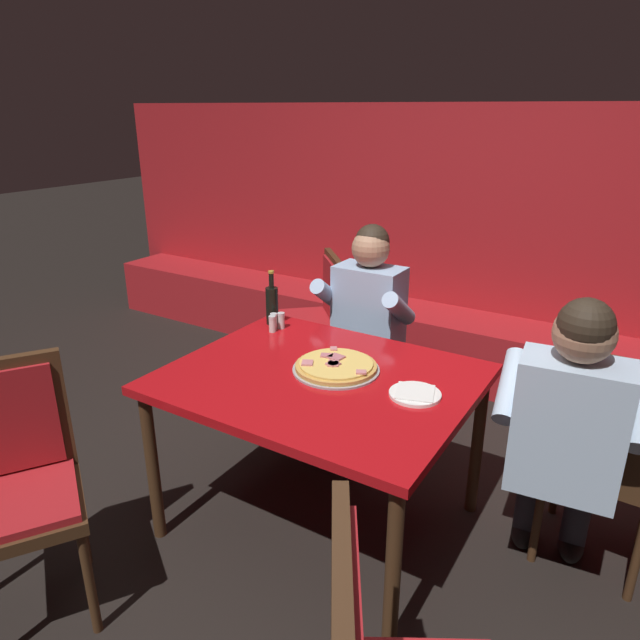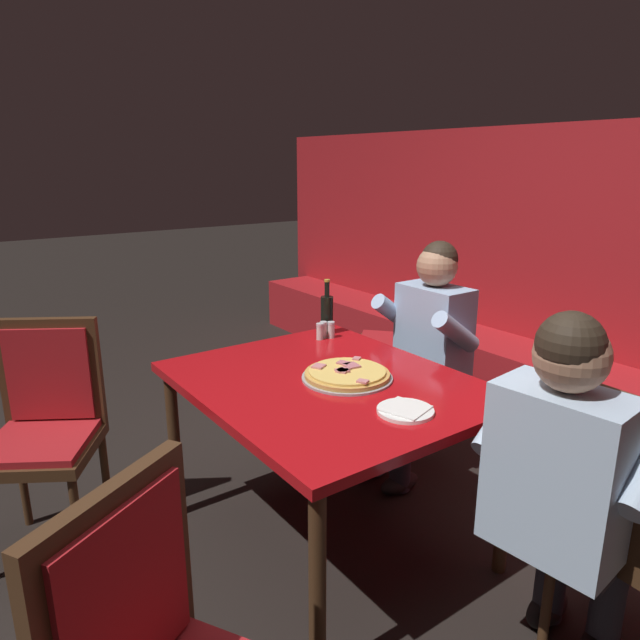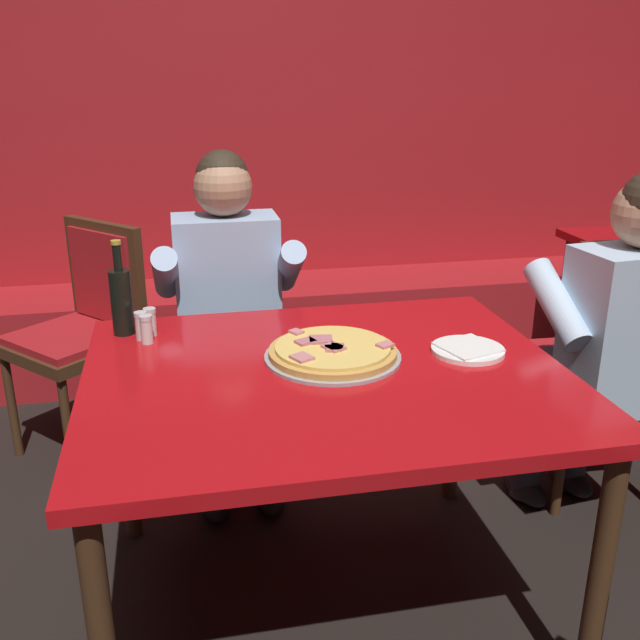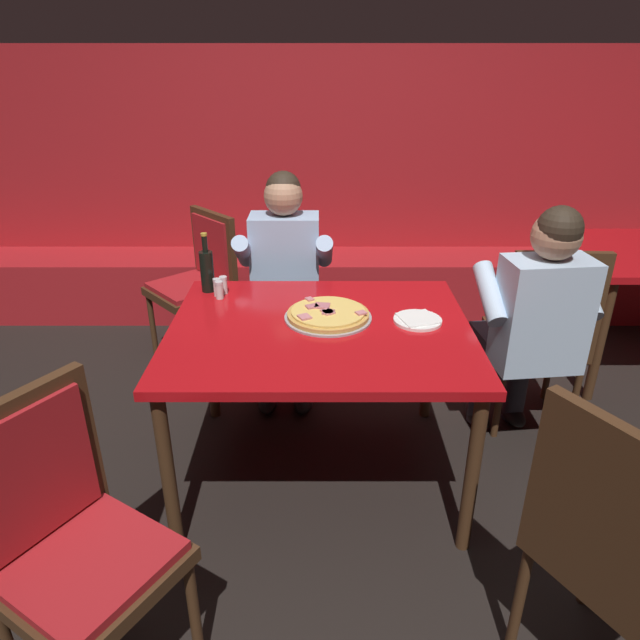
{
  "view_description": "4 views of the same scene",
  "coord_description": "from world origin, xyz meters",
  "px_view_note": "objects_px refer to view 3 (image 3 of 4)",
  "views": [
    {
      "loc": [
        1.18,
        -1.89,
        1.87
      ],
      "look_at": [
        -0.15,
        0.23,
        0.93
      ],
      "focal_mm": 32.0,
      "sensor_mm": 36.0,
      "label": 1
    },
    {
      "loc": [
        1.8,
        -1.33,
        1.67
      ],
      "look_at": [
        -0.06,
        0.0,
        1.03
      ],
      "focal_mm": 32.0,
      "sensor_mm": 36.0,
      "label": 2
    },
    {
      "loc": [
        -0.37,
        -1.73,
        1.56
      ],
      "look_at": [
        0.05,
        0.34,
        0.8
      ],
      "focal_mm": 40.0,
      "sensor_mm": 36.0,
      "label": 3
    },
    {
      "loc": [
        -0.0,
        -2.2,
        1.84
      ],
      "look_at": [
        -0.01,
        0.11,
        0.75
      ],
      "focal_mm": 32.0,
      "sensor_mm": 36.0,
      "label": 4
    }
  ],
  "objects_px": {
    "dining_chair_side_aisle": "(608,351)",
    "beer_bottle": "(121,299)",
    "plate_white_paper": "(468,349)",
    "shaker_red_pepper_flakes": "(150,323)",
    "shaker_parmesan": "(147,331)",
    "diner_seated_blue_shirt": "(230,311)",
    "main_dining_table": "(326,395)",
    "pizza": "(332,352)",
    "dining_chair_far_right": "(86,321)",
    "diner_standing_companion": "(608,342)",
    "shaker_black_pepper": "(141,327)"
  },
  "relations": [
    {
      "from": "dining_chair_far_right",
      "to": "beer_bottle",
      "type": "bearing_deg",
      "value": -74.49
    },
    {
      "from": "shaker_parmesan",
      "to": "dining_chair_side_aisle",
      "type": "relative_size",
      "value": 0.08
    },
    {
      "from": "main_dining_table",
      "to": "diner_seated_blue_shirt",
      "type": "xyz_separation_m",
      "value": [
        -0.2,
        0.76,
        0.0
      ]
    },
    {
      "from": "diner_standing_companion",
      "to": "pizza",
      "type": "bearing_deg",
      "value": -172.91
    },
    {
      "from": "shaker_red_pepper_flakes",
      "to": "shaker_parmesan",
      "type": "bearing_deg",
      "value": -98.42
    },
    {
      "from": "plate_white_paper",
      "to": "beer_bottle",
      "type": "bearing_deg",
      "value": 159.79
    },
    {
      "from": "shaker_black_pepper",
      "to": "beer_bottle",
      "type": "bearing_deg",
      "value": 131.38
    },
    {
      "from": "beer_bottle",
      "to": "diner_seated_blue_shirt",
      "type": "distance_m",
      "value": 0.53
    },
    {
      "from": "main_dining_table",
      "to": "shaker_red_pepper_flakes",
      "type": "xyz_separation_m",
      "value": [
        -0.47,
        0.37,
        0.12
      ]
    },
    {
      "from": "diner_seated_blue_shirt",
      "to": "dining_chair_far_right",
      "type": "distance_m",
      "value": 0.71
    },
    {
      "from": "pizza",
      "to": "dining_chair_far_right",
      "type": "xyz_separation_m",
      "value": [
        -0.79,
        1.09,
        -0.23
      ]
    },
    {
      "from": "diner_seated_blue_shirt",
      "to": "diner_standing_companion",
      "type": "height_order",
      "value": "same"
    },
    {
      "from": "pizza",
      "to": "plate_white_paper",
      "type": "relative_size",
      "value": 1.83
    },
    {
      "from": "diner_seated_blue_shirt",
      "to": "main_dining_table",
      "type": "bearing_deg",
      "value": -75.41
    },
    {
      "from": "shaker_parmesan",
      "to": "diner_standing_companion",
      "type": "xyz_separation_m",
      "value": [
        1.46,
        -0.11,
        -0.11
      ]
    },
    {
      "from": "dining_chair_far_right",
      "to": "diner_standing_companion",
      "type": "xyz_separation_m",
      "value": [
        1.74,
        -0.97,
        0.14
      ]
    },
    {
      "from": "plate_white_paper",
      "to": "shaker_parmesan",
      "type": "distance_m",
      "value": 0.94
    },
    {
      "from": "shaker_parmesan",
      "to": "diner_standing_companion",
      "type": "bearing_deg",
      "value": -4.23
    },
    {
      "from": "main_dining_table",
      "to": "shaker_parmesan",
      "type": "distance_m",
      "value": 0.58
    },
    {
      "from": "diner_standing_companion",
      "to": "beer_bottle",
      "type": "bearing_deg",
      "value": 172.38
    },
    {
      "from": "diner_seated_blue_shirt",
      "to": "diner_standing_companion",
      "type": "xyz_separation_m",
      "value": [
        1.18,
        -0.56,
        0.0
      ]
    },
    {
      "from": "main_dining_table",
      "to": "beer_bottle",
      "type": "xyz_separation_m",
      "value": [
        -0.55,
        0.4,
        0.19
      ]
    },
    {
      "from": "shaker_black_pepper",
      "to": "dining_chair_far_right",
      "type": "distance_m",
      "value": 0.9
    },
    {
      "from": "shaker_black_pepper",
      "to": "dining_chair_side_aisle",
      "type": "height_order",
      "value": "dining_chair_side_aisle"
    },
    {
      "from": "shaker_black_pepper",
      "to": "dining_chair_side_aisle",
      "type": "xyz_separation_m",
      "value": [
        1.61,
        0.04,
        -0.23
      ]
    },
    {
      "from": "plate_white_paper",
      "to": "shaker_parmesan",
      "type": "bearing_deg",
      "value": 163.84
    },
    {
      "from": "dining_chair_side_aisle",
      "to": "diner_standing_companion",
      "type": "distance_m",
      "value": 0.25
    },
    {
      "from": "plate_white_paper",
      "to": "diner_seated_blue_shirt",
      "type": "bearing_deg",
      "value": 130.95
    },
    {
      "from": "diner_seated_blue_shirt",
      "to": "dining_chair_side_aisle",
      "type": "xyz_separation_m",
      "value": [
        1.31,
        -0.38,
        -0.12
      ]
    },
    {
      "from": "plate_white_paper",
      "to": "shaker_red_pepper_flakes",
      "type": "bearing_deg",
      "value": 159.94
    },
    {
      "from": "pizza",
      "to": "plate_white_paper",
      "type": "bearing_deg",
      "value": -5.19
    },
    {
      "from": "beer_bottle",
      "to": "shaker_red_pepper_flakes",
      "type": "height_order",
      "value": "beer_bottle"
    },
    {
      "from": "shaker_parmesan",
      "to": "diner_seated_blue_shirt",
      "type": "bearing_deg",
      "value": 58.39
    },
    {
      "from": "dining_chair_side_aisle",
      "to": "beer_bottle",
      "type": "bearing_deg",
      "value": 179.26
    },
    {
      "from": "main_dining_table",
      "to": "shaker_black_pepper",
      "type": "bearing_deg",
      "value": 145.72
    },
    {
      "from": "diner_seated_blue_shirt",
      "to": "diner_standing_companion",
      "type": "bearing_deg",
      "value": -25.51
    },
    {
      "from": "pizza",
      "to": "beer_bottle",
      "type": "height_order",
      "value": "beer_bottle"
    },
    {
      "from": "diner_seated_blue_shirt",
      "to": "shaker_parmesan",
      "type": "bearing_deg",
      "value": -121.61
    },
    {
      "from": "pizza",
      "to": "dining_chair_side_aisle",
      "type": "height_order",
      "value": "dining_chair_side_aisle"
    },
    {
      "from": "pizza",
      "to": "diner_seated_blue_shirt",
      "type": "height_order",
      "value": "diner_seated_blue_shirt"
    },
    {
      "from": "main_dining_table",
      "to": "dining_chair_far_right",
      "type": "relative_size",
      "value": 1.35
    },
    {
      "from": "pizza",
      "to": "shaker_parmesan",
      "type": "height_order",
      "value": "shaker_parmesan"
    },
    {
      "from": "shaker_red_pepper_flakes",
      "to": "dining_chair_far_right",
      "type": "xyz_separation_m",
      "value": [
        -0.29,
        0.8,
        -0.25
      ]
    },
    {
      "from": "pizza",
      "to": "diner_seated_blue_shirt",
      "type": "distance_m",
      "value": 0.72
    },
    {
      "from": "beer_bottle",
      "to": "shaker_red_pepper_flakes",
      "type": "bearing_deg",
      "value": -21.92
    },
    {
      "from": "main_dining_table",
      "to": "dining_chair_far_right",
      "type": "height_order",
      "value": "dining_chair_far_right"
    },
    {
      "from": "diner_seated_blue_shirt",
      "to": "dining_chair_far_right",
      "type": "relative_size",
      "value": 1.33
    },
    {
      "from": "beer_bottle",
      "to": "shaker_red_pepper_flakes",
      "type": "xyz_separation_m",
      "value": [
        0.08,
        -0.03,
        -0.07
      ]
    },
    {
      "from": "shaker_parmesan",
      "to": "shaker_black_pepper",
      "type": "bearing_deg",
      "value": 114.68
    },
    {
      "from": "main_dining_table",
      "to": "shaker_red_pepper_flakes",
      "type": "height_order",
      "value": "shaker_red_pepper_flakes"
    }
  ]
}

